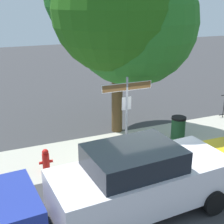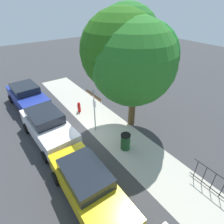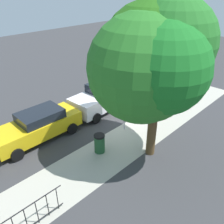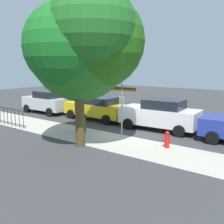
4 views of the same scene
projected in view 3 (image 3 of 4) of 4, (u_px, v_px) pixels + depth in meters
name	position (u px, v px, depth m)	size (l,w,h in m)	color
ground_plane	(115.00, 129.00, 13.77)	(60.00, 60.00, 0.00)	#38383A
sidewalk_strip	(106.00, 155.00, 11.73)	(24.00, 2.60, 0.00)	#AFAA9C
street_sign	(125.00, 97.00, 12.78)	(1.70, 0.07, 2.82)	#9EA0A5
shade_tree	(153.00, 59.00, 9.83)	(5.37, 5.21, 7.15)	brown
car_blue	(148.00, 78.00, 18.47)	(4.61, 2.36, 1.67)	navy
car_white	(103.00, 96.00, 15.48)	(4.61, 2.23, 1.80)	white
car_yellow	(38.00, 126.00, 12.54)	(4.71, 1.99, 1.59)	gold
fire_hydrant	(154.00, 109.00, 15.10)	(0.42, 0.22, 0.78)	red
trash_bin	(99.00, 143.00, 11.72)	(0.55, 0.55, 0.98)	#1E4C28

